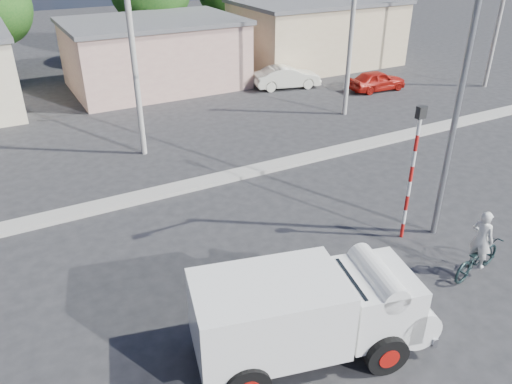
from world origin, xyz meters
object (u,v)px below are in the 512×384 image
car_cream (287,77)px  traffic_pole (413,163)px  truck (313,311)px  car_red (377,80)px  streetlight (458,83)px  bicycle (477,258)px  cyclist (479,248)px

car_cream → traffic_pole: (-5.70, -16.20, 1.92)m
truck → car_red: truck is taller
truck → car_cream: bearing=73.1°
traffic_pole → streetlight: streetlight is taller
bicycle → streetlight: (0.48, 2.15, 4.42)m
bicycle → cyclist: (0.00, 0.00, 0.33)m
car_cream → streetlight: size_ratio=0.45×
bicycle → car_red: 18.37m
bicycle → car_red: bearing=-41.9°
car_red → streetlight: (-9.29, -13.40, 4.35)m
truck → cyclist: 5.84m
car_red → traffic_pole: bearing=145.6°
cyclist → traffic_pole: 3.03m
cyclist → car_red: cyclist is taller
bicycle → car_cream: (5.24, 18.65, 0.13)m
truck → traffic_pole: (5.37, 2.71, 1.36)m
traffic_pole → bicycle: bearing=-79.5°
bicycle → streetlight: streetlight is taller
bicycle → streetlight: 4.94m
car_cream → streetlight: streetlight is taller
car_red → cyclist: bearing=151.4°
bicycle → car_cream: bearing=-25.4°
cyclist → car_cream: cyclist is taller
truck → bicycle: (5.83, 0.26, -0.69)m
bicycle → traffic_pole: bearing=0.8°
truck → streetlight: size_ratio=0.63×
cyclist → streetlight: size_ratio=0.19×
cyclist → car_cream: 19.37m
cyclist → streetlight: bearing=-22.4°
streetlight → car_cream: bearing=73.9°
truck → car_red: 22.22m
car_red → streetlight: streetlight is taller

